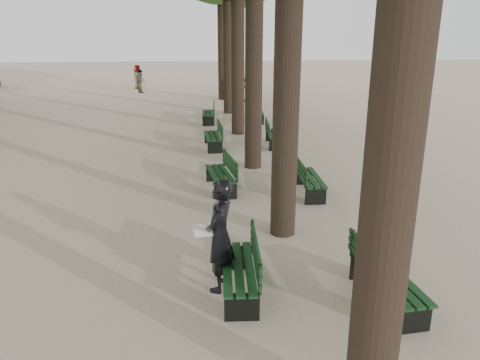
{
  "coord_description": "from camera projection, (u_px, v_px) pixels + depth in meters",
  "views": [
    {
      "loc": [
        -0.28,
        -5.93,
        4.09
      ],
      "look_at": [
        0.6,
        3.0,
        1.2
      ],
      "focal_mm": 35.0,
      "sensor_mm": 36.0,
      "label": 1
    }
  ],
  "objects": [
    {
      "name": "ground",
      "position": [
        220.0,
        320.0,
        6.9
      ],
      "size": [
        120.0,
        120.0,
        0.0
      ],
      "primitive_type": "plane",
      "color": "#BEA790",
      "rests_on": "ground"
    },
    {
      "name": "bench_left_0",
      "position": [
        239.0,
        277.0,
        7.56
      ],
      "size": [
        0.66,
        1.83,
        0.92
      ],
      "color": "black",
      "rests_on": "ground"
    },
    {
      "name": "bench_left_1",
      "position": [
        221.0,
        180.0,
        12.45
      ],
      "size": [
        0.81,
        1.86,
        0.92
      ],
      "color": "black",
      "rests_on": "ground"
    },
    {
      "name": "bench_left_2",
      "position": [
        213.0,
        141.0,
        16.87
      ],
      "size": [
        0.64,
        1.82,
        0.92
      ],
      "color": "black",
      "rests_on": "ground"
    },
    {
      "name": "bench_left_3",
      "position": [
        208.0,
        117.0,
        21.48
      ],
      "size": [
        0.64,
        1.82,
        0.92
      ],
      "color": "black",
      "rests_on": "ground"
    },
    {
      "name": "bench_right_0",
      "position": [
        387.0,
        287.0,
        7.28
      ],
      "size": [
        0.74,
        1.85,
        0.92
      ],
      "color": "black",
      "rests_on": "ground"
    },
    {
      "name": "bench_right_1",
      "position": [
        309.0,
        184.0,
        12.13
      ],
      "size": [
        0.61,
        1.81,
        0.92
      ],
      "color": "black",
      "rests_on": "ground"
    },
    {
      "name": "bench_right_2",
      "position": [
        274.0,
        139.0,
        17.19
      ],
      "size": [
        0.71,
        1.84,
        0.92
      ],
      "color": "black",
      "rests_on": "ground"
    },
    {
      "name": "bench_right_3",
      "position": [
        257.0,
        116.0,
        21.77
      ],
      "size": [
        0.68,
        1.83,
        0.92
      ],
      "color": "black",
      "rests_on": "ground"
    },
    {
      "name": "man_with_map",
      "position": [
        220.0,
        236.0,
        7.49
      ],
      "size": [
        0.76,
        0.84,
        1.89
      ],
      "color": "black",
      "rests_on": "ground"
    },
    {
      "name": "pedestrian_c",
      "position": [
        241.0,
        86.0,
        27.55
      ],
      "size": [
        0.99,
        1.09,
        1.88
      ],
      "primitive_type": "imported",
      "rotation": [
        0.0,
        0.0,
        0.88
      ],
      "color": "#262628",
      "rests_on": "ground"
    },
    {
      "name": "pedestrian_d",
      "position": [
        138.0,
        77.0,
        33.73
      ],
      "size": [
        0.72,
        0.88,
        1.69
      ],
      "primitive_type": "imported",
      "rotation": [
        0.0,
        0.0,
        5.27
      ],
      "color": "#262628",
      "rests_on": "ground"
    },
    {
      "name": "pedestrian_a",
      "position": [
        141.0,
        81.0,
        31.7
      ],
      "size": [
        0.66,
        0.79,
        1.54
      ],
      "primitive_type": "imported",
      "rotation": [
        0.0,
        0.0,
        2.14
      ],
      "color": "#262628",
      "rests_on": "ground"
    }
  ]
}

